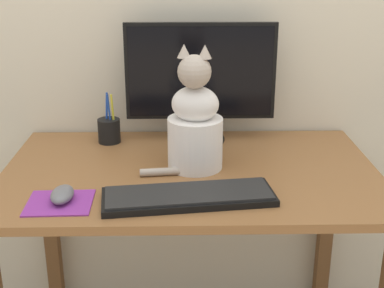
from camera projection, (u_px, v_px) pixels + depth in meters
name	position (u px, v px, depth m)	size (l,w,h in m)	color
desk	(190.00, 199.00, 1.65)	(1.13, 0.71, 0.70)	brown
monitor	(201.00, 78.00, 1.78)	(0.50, 0.17, 0.40)	black
keyboard	(188.00, 196.00, 1.42)	(0.47, 0.21, 0.02)	black
mousepad_left	(60.00, 203.00, 1.40)	(0.17, 0.15, 0.00)	purple
computer_mouse_left	(62.00, 194.00, 1.40)	(0.06, 0.10, 0.03)	slate
cat	(195.00, 124.00, 1.58)	(0.27, 0.20, 0.38)	white
pen_cup	(109.00, 130.00, 1.83)	(0.08, 0.08, 0.17)	black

